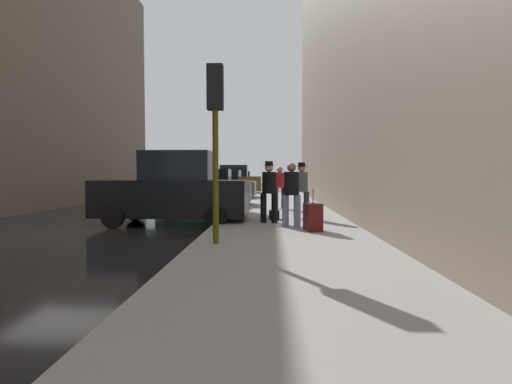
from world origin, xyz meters
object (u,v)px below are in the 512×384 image
Objects in this scene: parked_gray_coupe at (222,185)px; pedestrian_in_red_jacket at (280,185)px; parked_red_hatchback at (238,182)px; pedestrian_with_fedora at (269,189)px; duffel_bag at (274,215)px; fire_hydrant at (240,202)px; traffic_light at (215,115)px; pedestrian_with_beanie at (301,187)px; rolling_suitcase at (313,217)px; pedestrian_in_jeans at (291,191)px; parked_bronze_suv at (232,181)px; parked_black_suv at (174,191)px; parked_dark_green_sedan at (206,189)px.

pedestrian_in_red_jacket is at bearing -67.81° from parked_gray_coupe.
parked_red_hatchback is 2.37× the size of pedestrian_with_fedora.
duffel_bag is at bearing -93.92° from pedestrian_in_red_jacket.
fire_hydrant is 7.42m from traffic_light.
pedestrian_in_red_jacket is (1.55, 1.12, 0.61)m from fire_hydrant.
pedestrian_with_fedora is (-1.03, -1.20, 0.00)m from pedestrian_with_beanie.
pedestrian_with_beanie is at bearing 91.38° from rolling_suitcase.
duffel_bag is (3.09, -23.96, -0.56)m from parked_red_hatchback.
pedestrian_in_jeans is at bearing -82.17° from parked_red_hatchback.
traffic_light is 3.46× the size of rolling_suitcase.
parked_bronze_suv is 6.55× the size of fire_hydrant.
parked_black_suv is 6.58× the size of fire_hydrant.
pedestrian_in_red_jacket is (3.35, -2.06, 0.26)m from parked_dark_green_sedan.
pedestrian_with_beanie is (3.96, -18.23, 0.10)m from parked_bronze_suv.
pedestrian_in_jeans is 1.95m from duffel_bag.
pedestrian_with_beanie is at bearing 19.98° from duffel_bag.
parked_black_suv is at bearing -121.12° from fire_hydrant.
pedestrian_in_jeans is at bearing 57.40° from traffic_light.
pedestrian_with_fedora is 1.04× the size of pedestrian_in_red_jacket.
pedestrian_with_fedora reaches higher than parked_red_hatchback.
parked_black_suv reaches higher than parked_dark_green_sedan.
pedestrian_with_fedora is at bearing 72.76° from traffic_light.
parked_gray_coupe is 0.92× the size of parked_bronze_suv.
duffel_bag is (1.28, -2.73, -0.21)m from fire_hydrant.
parked_black_suv is 4.00m from pedestrian_with_beanie.
pedestrian_in_jeans is at bearing -80.12° from parked_bronze_suv.
pedestrian_with_beanie is 3.59m from pedestrian_in_red_jacket.
traffic_light reaches higher than parked_bronze_suv.
pedestrian_with_fedora is (2.93, -12.96, 0.29)m from parked_gray_coupe.
fire_hydrant is at bearing 115.14° from duffel_bag.
traffic_light is (1.85, -16.41, 1.91)m from parked_gray_coupe.
pedestrian_with_beanie reaches higher than parked_red_hatchback.
pedestrian_in_jeans is at bearing -22.53° from parked_black_suv.
parked_black_suv is 24.22m from parked_red_hatchback.
parked_gray_coupe is at bearing 112.19° from pedestrian_in_red_jacket.
parked_dark_green_sedan and parked_red_hatchback have the same top height.
pedestrian_in_jeans is (1.68, 2.62, -1.65)m from traffic_light.
parked_gray_coupe is at bearing 90.00° from parked_dark_green_sedan.
parked_black_suv reaches higher than fire_hydrant.
pedestrian_in_jeans is 5.58m from pedestrian_in_red_jacket.
parked_gray_coupe is at bearing 96.44° from traffic_light.
pedestrian_with_beanie is (3.96, -5.60, 0.29)m from parked_dark_green_sedan.
parked_black_suv is 3.18m from duffel_bag.
traffic_light is at bearing -89.59° from fire_hydrant.
parked_bronze_suv is (-0.00, 6.47, 0.18)m from parked_gray_coupe.
fire_hydrant is 0.40× the size of pedestrian_with_fedora.
parked_gray_coupe is at bearing 90.00° from parked_black_suv.
pedestrian_with_beanie is at bearing -48.29° from fire_hydrant.
pedestrian_in_red_jacket is at bearing 99.72° from pedestrian_with_beanie.
parked_red_hatchback is 24.17m from duffel_bag.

